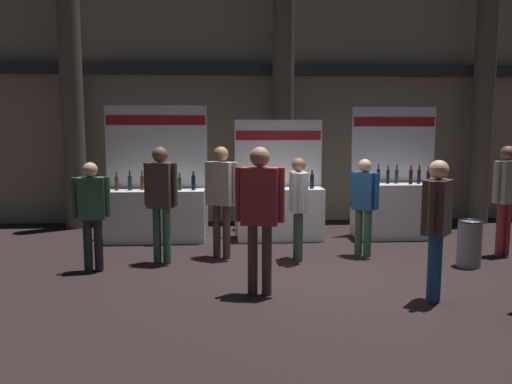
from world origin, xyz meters
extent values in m
plane|color=black|center=(0.00, 0.00, 0.00)|extent=(25.06, 25.06, 0.00)
cube|color=gray|center=(0.00, 4.47, 3.07)|extent=(12.53, 0.25, 6.13)
cube|color=#2D2D33|center=(0.00, 4.16, 3.37)|extent=(12.53, 0.20, 0.24)
cylinder|color=#665B4C|center=(-4.41, 3.84, 2.71)|extent=(0.46, 0.46, 5.42)
cylinder|color=#665B4C|center=(0.00, 3.84, 2.71)|extent=(0.46, 0.46, 5.42)
cylinder|color=#665B4C|center=(4.41, 3.84, 2.71)|extent=(0.46, 0.46, 5.42)
cube|color=white|center=(-2.54, 2.36, 0.48)|extent=(1.81, 0.60, 0.96)
cube|color=white|center=(-2.54, 2.70, 1.26)|extent=(1.90, 0.04, 2.52)
cube|color=maroon|center=(-2.54, 2.67, 2.24)|extent=(1.85, 0.01, 0.18)
cylinder|color=#472D14|center=(-3.24, 2.35, 1.09)|extent=(0.07, 0.07, 0.25)
cylinder|color=#472D14|center=(-3.24, 2.35, 1.25)|extent=(0.03, 0.03, 0.07)
cylinder|color=red|center=(-3.24, 2.35, 1.30)|extent=(0.03, 0.03, 0.02)
cylinder|color=#19381E|center=(-3.00, 2.35, 1.09)|extent=(0.07, 0.07, 0.26)
cylinder|color=#19381E|center=(-3.00, 2.35, 1.27)|extent=(0.03, 0.03, 0.09)
cylinder|color=gold|center=(-3.00, 2.35, 1.32)|extent=(0.03, 0.03, 0.02)
cylinder|color=#472D14|center=(-2.78, 2.39, 1.09)|extent=(0.06, 0.06, 0.25)
cylinder|color=#472D14|center=(-2.78, 2.39, 1.25)|extent=(0.03, 0.03, 0.08)
cylinder|color=black|center=(-2.78, 2.39, 1.30)|extent=(0.03, 0.03, 0.02)
cylinder|color=black|center=(-2.53, 2.32, 1.09)|extent=(0.07, 0.07, 0.27)
cylinder|color=black|center=(-2.53, 2.32, 1.27)|extent=(0.03, 0.03, 0.08)
cylinder|color=red|center=(-2.53, 2.32, 1.31)|extent=(0.03, 0.03, 0.02)
cylinder|color=black|center=(-2.30, 2.39, 1.10)|extent=(0.07, 0.07, 0.28)
cylinder|color=black|center=(-2.30, 2.39, 1.28)|extent=(0.03, 0.03, 0.08)
cylinder|color=red|center=(-2.30, 2.39, 1.32)|extent=(0.03, 0.03, 0.02)
cylinder|color=#19381E|center=(-2.08, 2.29, 1.08)|extent=(0.07, 0.07, 0.24)
cylinder|color=#19381E|center=(-2.08, 2.29, 1.24)|extent=(0.03, 0.03, 0.09)
cylinder|color=gold|center=(-2.08, 2.29, 1.29)|extent=(0.03, 0.03, 0.02)
cylinder|color=black|center=(-1.83, 2.32, 1.10)|extent=(0.07, 0.07, 0.27)
cylinder|color=black|center=(-1.83, 2.32, 1.26)|extent=(0.03, 0.03, 0.06)
cylinder|color=black|center=(-1.83, 2.32, 1.30)|extent=(0.03, 0.03, 0.02)
cube|color=silver|center=(-2.46, 2.18, 0.97)|extent=(0.28, 0.38, 0.02)
cube|color=white|center=(-0.22, 2.38, 0.49)|extent=(1.61, 0.60, 0.98)
cube|color=white|center=(-0.22, 2.72, 1.13)|extent=(1.69, 0.04, 2.26)
cube|color=maroon|center=(-0.22, 2.70, 1.96)|extent=(1.64, 0.01, 0.18)
cylinder|color=#19381E|center=(-0.79, 2.34, 1.11)|extent=(0.07, 0.07, 0.27)
cylinder|color=#19381E|center=(-0.79, 2.34, 1.29)|extent=(0.03, 0.03, 0.08)
cylinder|color=red|center=(-0.79, 2.34, 1.34)|extent=(0.03, 0.03, 0.02)
cylinder|color=#472D14|center=(-0.50, 2.45, 1.11)|extent=(0.07, 0.07, 0.28)
cylinder|color=#472D14|center=(-0.50, 2.45, 1.29)|extent=(0.03, 0.03, 0.08)
cylinder|color=black|center=(-0.50, 2.45, 1.34)|extent=(0.03, 0.03, 0.02)
cylinder|color=black|center=(-0.21, 2.31, 1.10)|extent=(0.06, 0.06, 0.24)
cylinder|color=black|center=(-0.21, 2.31, 1.25)|extent=(0.03, 0.03, 0.06)
cylinder|color=black|center=(-0.21, 2.31, 1.29)|extent=(0.03, 0.03, 0.02)
cylinder|color=#19381E|center=(0.08, 2.44, 1.09)|extent=(0.08, 0.08, 0.23)
cylinder|color=#19381E|center=(0.08, 2.44, 1.24)|extent=(0.03, 0.03, 0.06)
cylinder|color=red|center=(0.08, 2.44, 1.28)|extent=(0.03, 0.03, 0.02)
cylinder|color=black|center=(0.37, 2.29, 1.11)|extent=(0.08, 0.08, 0.26)
cylinder|color=black|center=(0.37, 2.29, 1.27)|extent=(0.03, 0.03, 0.07)
cylinder|color=black|center=(0.37, 2.29, 1.31)|extent=(0.03, 0.03, 0.02)
cube|color=white|center=(2.04, 2.36, 0.52)|extent=(1.57, 0.60, 1.05)
cube|color=white|center=(2.04, 2.70, 1.25)|extent=(1.65, 0.04, 2.51)
cube|color=maroon|center=(2.04, 2.68, 2.22)|extent=(1.60, 0.01, 0.18)
cylinder|color=black|center=(1.45, 2.42, 1.19)|extent=(0.06, 0.06, 0.28)
cylinder|color=black|center=(1.45, 2.42, 1.36)|extent=(0.03, 0.03, 0.07)
cylinder|color=red|center=(1.45, 2.42, 1.40)|extent=(0.03, 0.03, 0.02)
cylinder|color=black|center=(1.65, 2.35, 1.19)|extent=(0.06, 0.06, 0.28)
cylinder|color=black|center=(1.65, 2.35, 1.36)|extent=(0.03, 0.03, 0.07)
cylinder|color=black|center=(1.65, 2.35, 1.41)|extent=(0.03, 0.03, 0.02)
cylinder|color=black|center=(1.85, 2.41, 1.18)|extent=(0.06, 0.06, 0.26)
cylinder|color=black|center=(1.85, 2.41, 1.34)|extent=(0.03, 0.03, 0.07)
cylinder|color=red|center=(1.85, 2.41, 1.38)|extent=(0.03, 0.03, 0.02)
cylinder|color=#19381E|center=(2.03, 2.44, 1.18)|extent=(0.07, 0.07, 0.27)
cylinder|color=#19381E|center=(2.03, 2.44, 1.35)|extent=(0.03, 0.03, 0.07)
cylinder|color=black|center=(2.03, 2.44, 1.39)|extent=(0.03, 0.03, 0.02)
cylinder|color=black|center=(2.25, 2.28, 1.18)|extent=(0.07, 0.07, 0.27)
cylinder|color=black|center=(2.25, 2.28, 1.35)|extent=(0.03, 0.03, 0.07)
cylinder|color=black|center=(2.25, 2.28, 1.39)|extent=(0.03, 0.03, 0.02)
cylinder|color=black|center=(2.43, 2.35, 1.18)|extent=(0.07, 0.07, 0.27)
cylinder|color=black|center=(2.43, 2.35, 1.35)|extent=(0.03, 0.03, 0.07)
cylinder|color=red|center=(2.43, 2.35, 1.40)|extent=(0.03, 0.03, 0.02)
cylinder|color=black|center=(2.63, 2.37, 1.17)|extent=(0.07, 0.07, 0.24)
cylinder|color=black|center=(2.63, 2.37, 1.32)|extent=(0.03, 0.03, 0.07)
cylinder|color=red|center=(2.63, 2.37, 1.37)|extent=(0.03, 0.03, 0.02)
cylinder|color=slate|center=(2.43, 0.30, 0.34)|extent=(0.35, 0.35, 0.68)
torus|color=black|center=(2.43, 0.30, 0.69)|extent=(0.35, 0.35, 0.02)
cylinder|color=#47382D|center=(-0.75, -0.82, 0.45)|extent=(0.12, 0.12, 0.89)
cylinder|color=#47382D|center=(-0.92, -0.78, 0.45)|extent=(0.12, 0.12, 0.89)
cube|color=maroon|center=(-0.83, -0.80, 1.25)|extent=(0.49, 0.33, 0.71)
sphere|color=#8C6647|center=(-0.83, -0.80, 1.73)|extent=(0.25, 0.25, 0.25)
cylinder|color=maroon|center=(-0.57, -0.86, 1.26)|extent=(0.08, 0.08, 0.67)
cylinder|color=maroon|center=(-1.09, -0.74, 1.26)|extent=(0.08, 0.08, 0.67)
cylinder|color=#47382D|center=(-1.24, 1.02, 0.43)|extent=(0.12, 0.12, 0.87)
cylinder|color=#47382D|center=(-1.39, 1.12, 0.43)|extent=(0.12, 0.12, 0.87)
cube|color=#ADA393|center=(-1.32, 1.07, 1.21)|extent=(0.51, 0.45, 0.69)
sphere|color=#8C6647|center=(-1.32, 1.07, 1.68)|extent=(0.24, 0.24, 0.24)
cylinder|color=#ADA393|center=(-1.09, 0.92, 1.23)|extent=(0.08, 0.08, 0.65)
cylinder|color=#ADA393|center=(-1.54, 1.22, 1.23)|extent=(0.08, 0.08, 0.65)
cylinder|color=#33563D|center=(0.94, 1.09, 0.38)|extent=(0.12, 0.12, 0.77)
cylinder|color=#33563D|center=(1.06, 0.98, 0.38)|extent=(0.12, 0.12, 0.77)
cube|color=navy|center=(1.00, 1.03, 1.07)|extent=(0.39, 0.38, 0.61)
sphere|color=tan|center=(1.00, 1.03, 1.49)|extent=(0.21, 0.21, 0.21)
cylinder|color=navy|center=(0.84, 1.18, 1.09)|extent=(0.08, 0.08, 0.58)
cylinder|color=navy|center=(1.16, 0.89, 1.09)|extent=(0.08, 0.08, 0.58)
cylinder|color=navy|center=(1.19, -1.24, 0.41)|extent=(0.12, 0.12, 0.82)
cylinder|color=navy|center=(1.28, -1.13, 0.41)|extent=(0.12, 0.12, 0.82)
cube|color=#47382D|center=(1.24, -1.18, 1.15)|extent=(0.43, 0.44, 0.65)
sphere|color=tan|center=(1.24, -1.18, 1.59)|extent=(0.23, 0.23, 0.23)
cylinder|color=#47382D|center=(1.09, -1.35, 1.16)|extent=(0.08, 0.08, 0.62)
cylinder|color=#47382D|center=(1.38, -1.02, 1.16)|extent=(0.08, 0.08, 0.62)
cylinder|color=#33563D|center=(-2.31, 0.81, 0.44)|extent=(0.12, 0.12, 0.87)
cylinder|color=#33563D|center=(-2.16, 0.75, 0.44)|extent=(0.12, 0.12, 0.87)
cube|color=#47382D|center=(-2.24, 0.78, 1.22)|extent=(0.44, 0.37, 0.69)
sphere|color=brown|center=(-2.24, 0.78, 1.69)|extent=(0.24, 0.24, 0.24)
cylinder|color=#47382D|center=(-2.46, 0.85, 1.23)|extent=(0.08, 0.08, 0.66)
cylinder|color=#47382D|center=(-2.01, 0.70, 1.23)|extent=(0.08, 0.08, 0.66)
cylinder|color=maroon|center=(3.24, 0.89, 0.44)|extent=(0.12, 0.12, 0.87)
cylinder|color=maroon|center=(3.38, 0.94, 0.44)|extent=(0.12, 0.12, 0.87)
cube|color=#ADA393|center=(3.31, 0.92, 1.21)|extent=(0.39, 0.34, 0.69)
sphere|color=brown|center=(3.31, 0.92, 1.68)|extent=(0.24, 0.24, 0.24)
cylinder|color=#ADA393|center=(3.12, 0.85, 1.23)|extent=(0.08, 0.08, 0.65)
cylinder|color=#33563D|center=(-0.11, 0.73, 0.39)|extent=(0.12, 0.12, 0.79)
cylinder|color=#33563D|center=(-0.11, 0.91, 0.39)|extent=(0.12, 0.12, 0.79)
cube|color=silver|center=(-0.11, 0.82, 1.10)|extent=(0.24, 0.43, 0.62)
sphere|color=brown|center=(-0.11, 0.82, 1.52)|extent=(0.22, 0.22, 0.22)
cylinder|color=silver|center=(-0.11, 0.56, 1.11)|extent=(0.08, 0.08, 0.59)
cylinder|color=silver|center=(-0.11, 1.08, 1.11)|extent=(0.08, 0.08, 0.59)
cylinder|color=#23232D|center=(-3.26, 0.40, 0.39)|extent=(0.12, 0.12, 0.77)
cylinder|color=#23232D|center=(-3.11, 0.42, 0.39)|extent=(0.12, 0.12, 0.77)
cube|color=#33563D|center=(-3.18, 0.41, 1.08)|extent=(0.40, 0.28, 0.61)
sphere|color=tan|center=(-3.18, 0.41, 1.49)|extent=(0.21, 0.21, 0.21)
cylinder|color=#33563D|center=(-3.41, 0.38, 1.09)|extent=(0.08, 0.08, 0.58)
cylinder|color=#33563D|center=(-2.96, 0.45, 1.09)|extent=(0.08, 0.08, 0.58)
camera|label=1|loc=(-1.26, -6.77, 2.03)|focal=34.58mm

